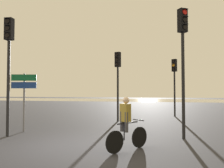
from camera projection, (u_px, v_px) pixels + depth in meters
name	position (u px, v px, depth m)	size (l,w,h in m)	color
ground_plane	(64.00, 147.00, 7.01)	(120.00, 120.00, 0.00)	#28282D
water_strip	(145.00, 100.00, 45.96)	(80.00, 16.00, 0.01)	#9E937F
traffic_light_near_right	(183.00, 49.00, 8.35)	(0.40, 0.42, 4.97)	black
traffic_light_center	(118.00, 73.00, 13.22)	(0.39, 0.41, 4.19)	black
traffic_light_far_right	(174.00, 76.00, 15.85)	(0.40, 0.42, 4.15)	black
traffic_light_near_left	(9.00, 54.00, 8.84)	(0.33, 0.35, 4.78)	black
direction_sign_post	(24.00, 91.00, 9.71)	(1.07, 0.33, 2.60)	slate
cyclist	(126.00, 124.00, 6.59)	(1.06, 1.39, 1.62)	black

